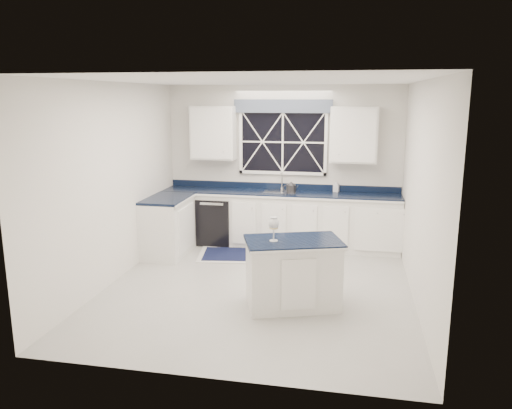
% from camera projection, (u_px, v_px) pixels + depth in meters
% --- Properties ---
extents(ground, '(4.50, 4.50, 0.00)m').
position_uv_depth(ground, '(258.00, 287.00, 6.69)').
color(ground, '#A2A19D').
rests_on(ground, ground).
extents(back_wall, '(4.00, 0.10, 2.70)m').
position_uv_depth(back_wall, '(283.00, 165.00, 8.56)').
color(back_wall, silver).
rests_on(back_wall, ground).
extents(base_cabinets, '(3.99, 1.60, 0.90)m').
position_uv_depth(base_cabinets, '(259.00, 222.00, 8.36)').
color(base_cabinets, white).
rests_on(base_cabinets, ground).
extents(countertop, '(3.98, 0.64, 0.04)m').
position_uv_depth(countertop, '(280.00, 193.00, 8.36)').
color(countertop, black).
rests_on(countertop, base_cabinets).
extents(dishwasher, '(0.60, 0.58, 0.82)m').
position_uv_depth(dishwasher, '(217.00, 220.00, 8.68)').
color(dishwasher, black).
rests_on(dishwasher, ground).
extents(window, '(1.65, 0.09, 1.26)m').
position_uv_depth(window, '(283.00, 137.00, 8.41)').
color(window, black).
rests_on(window, ground).
extents(upper_cabinets, '(3.10, 0.34, 0.90)m').
position_uv_depth(upper_cabinets, '(282.00, 134.00, 8.28)').
color(upper_cabinets, white).
rests_on(upper_cabinets, ground).
extents(faucet, '(0.05, 0.20, 0.30)m').
position_uv_depth(faucet, '(282.00, 181.00, 8.51)').
color(faucet, '#BBBCBE').
rests_on(faucet, countertop).
extents(island, '(1.28, 1.00, 0.84)m').
position_uv_depth(island, '(293.00, 273.00, 6.01)').
color(island, white).
rests_on(island, ground).
extents(rug, '(1.51, 1.06, 0.02)m').
position_uv_depth(rug, '(243.00, 255.00, 8.04)').
color(rug, beige).
rests_on(rug, ground).
extents(kettle, '(0.26, 0.19, 0.18)m').
position_uv_depth(kettle, '(291.00, 187.00, 8.30)').
color(kettle, '#2A2A2C').
rests_on(kettle, countertop).
extents(wine_glass, '(0.12, 0.12, 0.29)m').
position_uv_depth(wine_glass, '(274.00, 225.00, 5.83)').
color(wine_glass, silver).
rests_on(wine_glass, island).
extents(soap_bottle, '(0.11, 0.11, 0.20)m').
position_uv_depth(soap_bottle, '(336.00, 186.00, 8.36)').
color(soap_bottle, silver).
rests_on(soap_bottle, countertop).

